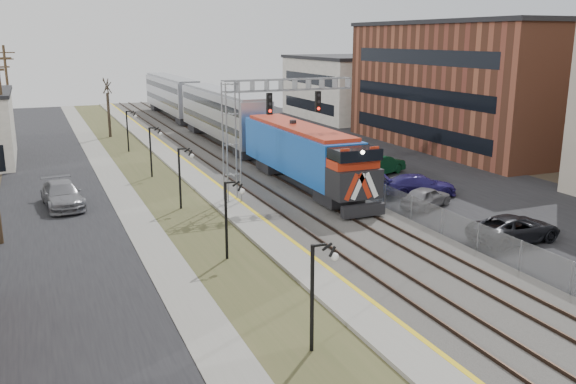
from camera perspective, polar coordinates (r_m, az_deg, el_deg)
street_west at (r=45.88m, az=-21.14°, el=-0.28°), size 7.00×120.00×0.04m
sidewalk at (r=46.18m, az=-15.58°, el=0.27°), size 2.00×120.00×0.08m
grass_median at (r=46.62m, az=-11.93°, el=0.61°), size 4.00×120.00×0.06m
platform at (r=47.23m, az=-8.36°, el=1.06°), size 2.00×120.00×0.24m
ballast_bed at (r=48.67m, az=-2.66°, el=1.56°), size 8.00×120.00×0.20m
parking_lot at (r=53.90m, az=9.41°, el=2.54°), size 16.00×120.00×0.04m
platform_edge at (r=47.42m, az=-7.34°, el=1.30°), size 0.24×120.00×0.01m
track_near at (r=48.00m, az=-4.90°, el=1.56°), size 1.58×120.00×0.15m
track_far at (r=49.16m, az=-1.02°, el=1.91°), size 1.58×120.00×0.15m
train at (r=66.50m, az=-7.17°, el=7.32°), size 3.00×63.05×5.33m
signal_gantry at (r=40.29m, az=-3.02°, el=6.83°), size 9.00×1.07×8.15m
lampposts at (r=30.39m, az=-5.97°, el=-2.61°), size 0.14×62.14×4.00m
fence at (r=50.09m, az=1.85°, el=2.75°), size 0.04×120.00×1.60m
buildings_east at (r=58.92m, az=23.47°, el=8.74°), size 16.00×76.00×15.00m
bare_trees at (r=49.18m, az=-22.95°, el=3.67°), size 12.30×42.30×5.95m
car_lot_c at (r=35.16m, az=20.43°, el=-3.27°), size 5.35×2.64×1.46m
car_lot_d at (r=43.46m, az=12.19°, el=0.58°), size 5.50×3.43×1.49m
car_lot_e at (r=40.45m, az=12.78°, el=-0.53°), size 4.46×3.18×1.41m
car_lot_f at (r=49.54m, az=8.58°, el=2.50°), size 5.27×3.55×1.64m
car_street_b at (r=42.31m, az=-20.37°, el=-0.29°), size 2.76×5.74×1.61m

